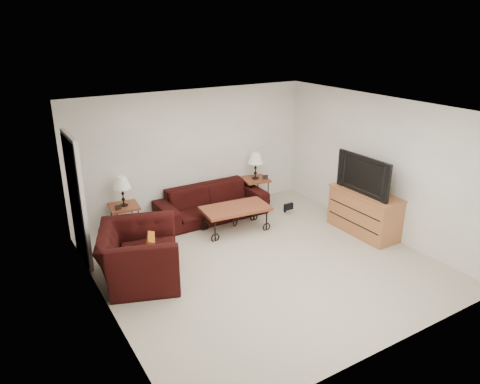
% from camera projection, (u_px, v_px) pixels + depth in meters
% --- Properties ---
extents(ground, '(5.00, 5.00, 0.00)m').
position_uv_depth(ground, '(262.00, 262.00, 7.33)').
color(ground, '#BDB7A1').
rests_on(ground, ground).
extents(wall_back, '(5.00, 0.02, 2.50)m').
position_uv_depth(wall_back, '(193.00, 153.00, 8.89)').
color(wall_back, white).
rests_on(wall_back, ground).
extents(wall_front, '(5.00, 0.02, 2.50)m').
position_uv_depth(wall_front, '(392.00, 259.00, 4.89)').
color(wall_front, white).
rests_on(wall_front, ground).
extents(wall_left, '(0.02, 5.00, 2.50)m').
position_uv_depth(wall_left, '(100.00, 226.00, 5.67)').
color(wall_left, white).
rests_on(wall_left, ground).
extents(wall_right, '(0.02, 5.00, 2.50)m').
position_uv_depth(wall_right, '(378.00, 166.00, 8.10)').
color(wall_right, white).
rests_on(wall_right, ground).
extents(ceiling, '(5.00, 5.00, 0.00)m').
position_uv_depth(ceiling, '(265.00, 109.00, 6.45)').
color(ceiling, white).
rests_on(ceiling, wall_back).
extents(doorway, '(0.08, 0.94, 2.04)m').
position_uv_depth(doorway, '(76.00, 201.00, 7.09)').
color(doorway, black).
rests_on(doorway, ground).
extents(sofa, '(2.21, 0.86, 0.65)m').
position_uv_depth(sofa, '(212.00, 202.00, 8.90)').
color(sofa, black).
rests_on(sofa, ground).
extents(side_table_left, '(0.56, 0.56, 0.56)m').
position_uv_depth(side_table_left, '(125.00, 220.00, 8.23)').
color(side_table_left, brown).
rests_on(side_table_left, ground).
extents(side_table_right, '(0.61, 0.61, 0.57)m').
position_uv_depth(side_table_right, '(255.00, 191.00, 9.61)').
color(side_table_right, brown).
rests_on(side_table_right, ground).
extents(lamp_left, '(0.35, 0.35, 0.56)m').
position_uv_depth(lamp_left, '(123.00, 191.00, 8.04)').
color(lamp_left, black).
rests_on(lamp_left, side_table_left).
extents(lamp_right, '(0.37, 0.37, 0.57)m').
position_uv_depth(lamp_right, '(256.00, 166.00, 9.41)').
color(lamp_right, black).
rests_on(lamp_right, side_table_right).
extents(photo_frame_left, '(0.11, 0.02, 0.09)m').
position_uv_depth(photo_frame_left, '(118.00, 208.00, 7.93)').
color(photo_frame_left, black).
rests_on(photo_frame_left, side_table_left).
extents(photo_frame_right, '(0.11, 0.06, 0.10)m').
position_uv_depth(photo_frame_right, '(265.00, 177.00, 9.45)').
color(photo_frame_right, black).
rests_on(photo_frame_right, side_table_right).
extents(coffee_table, '(1.31, 0.79, 0.47)m').
position_uv_depth(coffee_table, '(235.00, 219.00, 8.38)').
color(coffee_table, brown).
rests_on(coffee_table, ground).
extents(armchair, '(1.50, 1.60, 0.84)m').
position_uv_depth(armchair, '(139.00, 255.00, 6.68)').
color(armchair, black).
rests_on(armchair, ground).
extents(throw_pillow, '(0.22, 0.39, 0.38)m').
position_uv_depth(throw_pillow, '(150.00, 248.00, 6.68)').
color(throw_pillow, '#BF5518').
rests_on(throw_pillow, armchair).
extents(tv_stand, '(0.56, 1.34, 0.80)m').
position_uv_depth(tv_stand, '(364.00, 212.00, 8.23)').
color(tv_stand, '#BF7A47').
rests_on(tv_stand, ground).
extents(television, '(0.16, 1.20, 0.69)m').
position_uv_depth(television, '(368.00, 174.00, 7.96)').
color(television, black).
rests_on(television, tv_stand).
extents(backpack, '(0.36, 0.30, 0.42)m').
position_uv_depth(backpack, '(285.00, 203.00, 9.17)').
color(backpack, black).
rests_on(backpack, ground).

